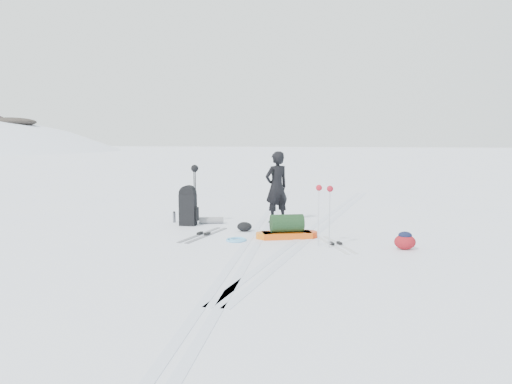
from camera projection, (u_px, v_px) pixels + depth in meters
ground at (258, 234)px, 11.23m from camera, size 200.00×200.00×0.00m
ski_tracks at (290, 228)px, 11.96m from camera, size 3.38×17.97×0.01m
skier at (277, 187)px, 12.64m from camera, size 0.78×0.78×1.82m
pulk_sled at (287, 229)px, 10.78m from camera, size 1.40×0.82×0.52m
expedition_rucksack at (191, 207)px, 12.33m from camera, size 1.01×0.66×0.99m
ski_poles_black at (195, 176)px, 12.35m from camera, size 0.18×0.19×1.50m
ski_poles_silver at (324, 195)px, 9.85m from camera, size 0.35×0.27×1.23m
touring_skis_grey at (204, 235)px, 11.09m from camera, size 0.62×1.87×0.07m
touring_skis_white at (335, 244)px, 10.09m from camera, size 0.91×1.65×0.06m
rope_coil at (237, 240)px, 10.51m from camera, size 0.47×0.47×0.05m
small_daypack at (405, 241)px, 9.68m from camera, size 0.51×0.49×0.35m
thermos_pair at (178, 217)px, 12.80m from camera, size 0.26×0.20×0.28m
stuff_sack at (245, 227)px, 11.55m from camera, size 0.41×0.36×0.22m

